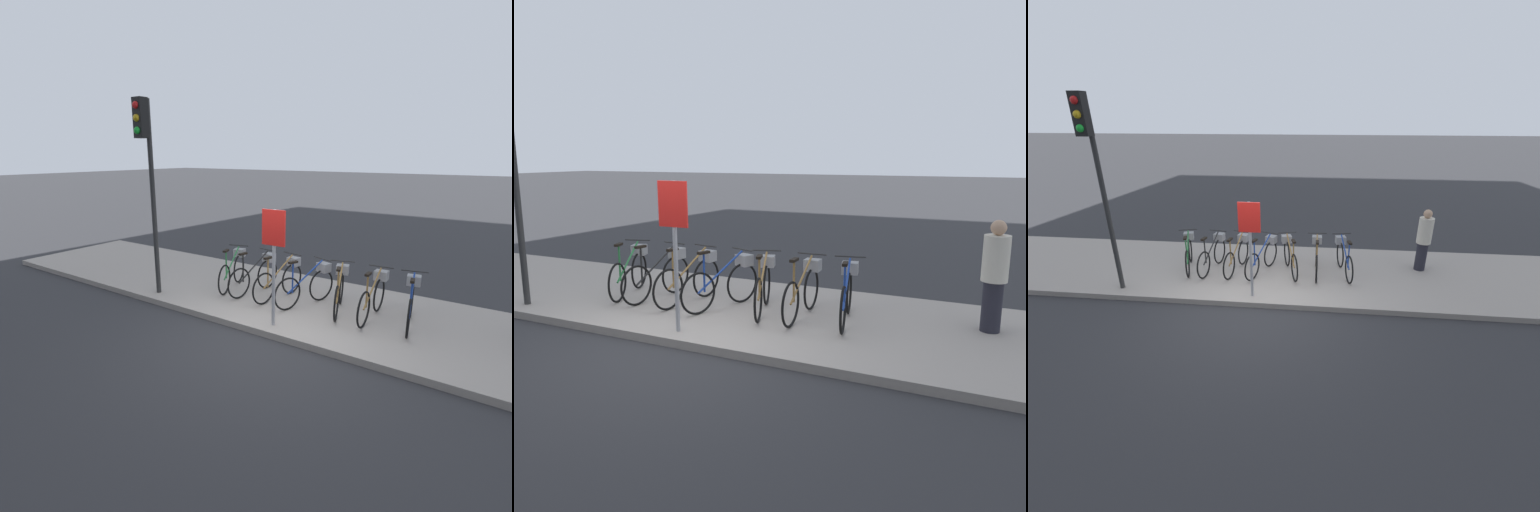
% 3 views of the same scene
% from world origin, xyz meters
% --- Properties ---
extents(ground_plane, '(120.00, 120.00, 0.00)m').
position_xyz_m(ground_plane, '(0.00, 0.00, 0.00)').
color(ground_plane, '#2D2D30').
extents(sidewalk, '(16.45, 3.29, 0.12)m').
position_xyz_m(sidewalk, '(0.00, 1.64, 0.06)').
color(sidewalk, '#9E9389').
rests_on(sidewalk, ground_plane).
extents(parked_bicycle_0, '(0.59, 1.50, 0.96)m').
position_xyz_m(parked_bicycle_0, '(-1.90, 1.56, 0.55)').
color(parked_bicycle_0, black).
rests_on(parked_bicycle_0, sidewalk).
extents(parked_bicycle_1, '(0.46, 1.54, 0.96)m').
position_xyz_m(parked_bicycle_1, '(-1.27, 1.57, 0.55)').
color(parked_bicycle_1, black).
rests_on(parked_bicycle_1, sidewalk).
extents(parked_bicycle_2, '(0.46, 1.54, 0.96)m').
position_xyz_m(parked_bicycle_2, '(-0.66, 1.57, 0.55)').
color(parked_bicycle_2, black).
rests_on(parked_bicycle_2, sidewalk).
extents(parked_bicycle_3, '(0.66, 1.47, 0.96)m').
position_xyz_m(parked_bicycle_3, '(-0.01, 1.54, 0.55)').
color(parked_bicycle_3, black).
rests_on(parked_bicycle_3, sidewalk).
extents(parked_bicycle_4, '(0.60, 1.50, 0.96)m').
position_xyz_m(parked_bicycle_4, '(0.62, 1.61, 0.55)').
color(parked_bicycle_4, black).
rests_on(parked_bicycle_4, sidewalk).
extents(parked_bicycle_5, '(0.46, 1.55, 0.96)m').
position_xyz_m(parked_bicycle_5, '(1.27, 1.63, 0.55)').
color(parked_bicycle_5, black).
rests_on(parked_bicycle_5, sidewalk).
extents(parked_bicycle_6, '(0.47, 1.53, 0.96)m').
position_xyz_m(parked_bicycle_6, '(1.92, 1.67, 0.55)').
color(parked_bicycle_6, black).
rests_on(parked_bicycle_6, sidewalk).
extents(pedestrian, '(0.34, 0.34, 1.53)m').
position_xyz_m(pedestrian, '(3.82, 2.06, 0.92)').
color(pedestrian, '#23232D').
rests_on(pedestrian, sidewalk).
extents(sign_post, '(0.44, 0.07, 2.04)m').
position_xyz_m(sign_post, '(-0.06, 0.29, 1.51)').
color(sign_post, '#99999E').
rests_on(sign_post, sidewalk).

